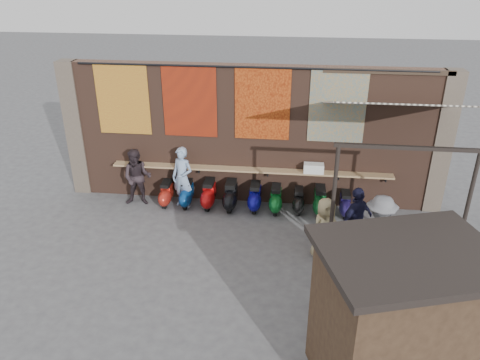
# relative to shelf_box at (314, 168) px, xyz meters

# --- Properties ---
(ground) EXTENTS (70.00, 70.00, 0.00)m
(ground) POSITION_rel_shelf_box_xyz_m (-1.79, -2.30, -1.26)
(ground) COLOR #474749
(ground) RESTS_ON ground
(brick_wall) EXTENTS (10.00, 0.40, 4.00)m
(brick_wall) POSITION_rel_shelf_box_xyz_m (-1.79, 0.40, 0.74)
(brick_wall) COLOR brown
(brick_wall) RESTS_ON ground
(pier_left) EXTENTS (0.50, 0.50, 4.00)m
(pier_left) POSITION_rel_shelf_box_xyz_m (-6.99, 0.40, 0.74)
(pier_left) COLOR #4C4238
(pier_left) RESTS_ON ground
(pier_right) EXTENTS (0.50, 0.50, 4.00)m
(pier_right) POSITION_rel_shelf_box_xyz_m (3.41, 0.40, 0.74)
(pier_right) COLOR #4C4238
(pier_right) RESTS_ON ground
(eating_counter) EXTENTS (8.00, 0.32, 0.05)m
(eating_counter) POSITION_rel_shelf_box_xyz_m (-1.79, 0.03, -0.16)
(eating_counter) COLOR #9E7A51
(eating_counter) RESTS_ON brick_wall
(shelf_box) EXTENTS (0.56, 0.27, 0.26)m
(shelf_box) POSITION_rel_shelf_box_xyz_m (0.00, 0.00, 0.00)
(shelf_box) COLOR white
(shelf_box) RESTS_ON eating_counter
(tapestry_redgold) EXTENTS (1.50, 0.02, 2.00)m
(tapestry_redgold) POSITION_rel_shelf_box_xyz_m (-5.39, 0.18, 1.74)
(tapestry_redgold) COLOR maroon
(tapestry_redgold) RESTS_ON brick_wall
(tapestry_sun) EXTENTS (1.50, 0.02, 2.00)m
(tapestry_sun) POSITION_rel_shelf_box_xyz_m (-3.49, 0.18, 1.74)
(tapestry_sun) COLOR red
(tapestry_sun) RESTS_ON brick_wall
(tapestry_orange) EXTENTS (1.50, 0.02, 2.00)m
(tapestry_orange) POSITION_rel_shelf_box_xyz_m (-1.49, 0.18, 1.74)
(tapestry_orange) COLOR #B14816
(tapestry_orange) RESTS_ON brick_wall
(tapestry_multi) EXTENTS (1.50, 0.02, 2.00)m
(tapestry_multi) POSITION_rel_shelf_box_xyz_m (0.51, 0.18, 1.74)
(tapestry_multi) COLOR #276A8F
(tapestry_multi) RESTS_ON brick_wall
(hang_rail) EXTENTS (9.50, 0.06, 0.06)m
(hang_rail) POSITION_rel_shelf_box_xyz_m (-1.79, 0.17, 2.72)
(hang_rail) COLOR black
(hang_rail) RESTS_ON brick_wall
(scooter_stool_0) EXTENTS (0.33, 0.74, 0.70)m
(scooter_stool_0) POSITION_rel_shelf_box_xyz_m (-4.21, -0.28, -0.91)
(scooter_stool_0) COLOR #A72116
(scooter_stool_0) RESTS_ON ground
(scooter_stool_1) EXTENTS (0.35, 0.77, 0.73)m
(scooter_stool_1) POSITION_rel_shelf_box_xyz_m (-3.60, -0.25, -0.89)
(scooter_stool_1) COLOR navy
(scooter_stool_1) RESTS_ON ground
(scooter_stool_2) EXTENTS (0.38, 0.83, 0.79)m
(scooter_stool_2) POSITION_rel_shelf_box_xyz_m (-2.95, -0.26, -0.86)
(scooter_stool_2) COLOR #A60C0D
(scooter_stool_2) RESTS_ON ground
(scooter_stool_3) EXTENTS (0.38, 0.85, 0.81)m
(scooter_stool_3) POSITION_rel_shelf_box_xyz_m (-2.31, -0.29, -0.85)
(scooter_stool_3) COLOR black
(scooter_stool_3) RESTS_ON ground
(scooter_stool_4) EXTENTS (0.37, 0.81, 0.77)m
(scooter_stool_4) POSITION_rel_shelf_box_xyz_m (-1.61, -0.27, -0.87)
(scooter_stool_4) COLOR #0D0B7B
(scooter_stool_4) RESTS_ON ground
(scooter_stool_5) EXTENTS (0.35, 0.79, 0.75)m
(scooter_stool_5) POSITION_rel_shelf_box_xyz_m (-1.01, -0.30, -0.88)
(scooter_stool_5) COLOR #0C5A20
(scooter_stool_5) RESTS_ON ground
(scooter_stool_6) EXTENTS (0.32, 0.72, 0.68)m
(scooter_stool_6) POSITION_rel_shelf_box_xyz_m (-0.37, -0.26, -0.92)
(scooter_stool_6) COLOR black
(scooter_stool_6) RESTS_ON ground
(scooter_stool_7) EXTENTS (0.37, 0.82, 0.78)m
(scooter_stool_7) POSITION_rel_shelf_box_xyz_m (0.22, -0.32, -0.86)
(scooter_stool_7) COLOR #0E471F
(scooter_stool_7) RESTS_ON ground
(scooter_stool_8) EXTENTS (0.32, 0.71, 0.68)m
(scooter_stool_8) POSITION_rel_shelf_box_xyz_m (0.92, -0.31, -0.92)
(scooter_stool_8) COLOR #1A1243
(scooter_stool_8) RESTS_ON ground
(diner_left) EXTENTS (0.78, 0.65, 1.81)m
(diner_left) POSITION_rel_shelf_box_xyz_m (-3.69, -0.30, -0.35)
(diner_left) COLOR #86A0C3
(diner_left) RESTS_ON ground
(diner_right) EXTENTS (0.88, 0.71, 1.71)m
(diner_right) POSITION_rel_shelf_box_xyz_m (-5.01, -0.33, -0.40)
(diner_right) COLOR #2B2126
(diner_right) RESTS_ON ground
(shopper_navy) EXTENTS (1.05, 0.99, 1.74)m
(shopper_navy) POSITION_rel_shelf_box_xyz_m (0.98, -2.13, -0.38)
(shopper_navy) COLOR black
(shopper_navy) RESTS_ON ground
(shopper_grey) EXTENTS (1.30, 0.87, 1.87)m
(shopper_grey) POSITION_rel_shelf_box_xyz_m (1.40, -2.76, -0.32)
(shopper_grey) COLOR slate
(shopper_grey) RESTS_ON ground
(shopper_tan) EXTENTS (0.91, 0.85, 1.56)m
(shopper_tan) POSITION_rel_shelf_box_xyz_m (0.22, -2.43, -0.48)
(shopper_tan) COLOR #988961
(shopper_tan) RESTS_ON ground
(market_stall) EXTENTS (2.78, 2.39, 2.56)m
(market_stall) POSITION_rel_shelf_box_xyz_m (1.17, -6.09, 0.02)
(market_stall) COLOR black
(market_stall) RESTS_ON ground
(stall_roof) EXTENTS (3.12, 2.72, 0.12)m
(stall_roof) POSITION_rel_shelf_box_xyz_m (1.17, -6.09, 1.36)
(stall_roof) COLOR black
(stall_roof) RESTS_ON market_stall
(stall_sign) EXTENTS (1.16, 0.39, 0.50)m
(stall_sign) POSITION_rel_shelf_box_xyz_m (0.91, -5.22, 0.60)
(stall_sign) COLOR gold
(stall_sign) RESTS_ON market_stall
(stall_shelf) EXTENTS (1.90, 0.67, 0.06)m
(stall_shelf) POSITION_rel_shelf_box_xyz_m (0.91, -5.22, -0.32)
(stall_shelf) COLOR #473321
(stall_shelf) RESTS_ON market_stall
(awning_canvas) EXTENTS (3.20, 3.28, 0.97)m
(awning_canvas) POSITION_rel_shelf_box_xyz_m (1.71, -1.40, 2.29)
(awning_canvas) COLOR beige
(awning_canvas) RESTS_ON brick_wall
(awning_ledger) EXTENTS (3.30, 0.08, 0.12)m
(awning_ledger) POSITION_rel_shelf_box_xyz_m (1.71, 0.19, 2.69)
(awning_ledger) COLOR #33261C
(awning_ledger) RESTS_ON brick_wall
(awning_header) EXTENTS (3.00, 0.08, 0.08)m
(awning_header) POSITION_rel_shelf_box_xyz_m (1.71, -2.90, 1.82)
(awning_header) COLOR black
(awning_header) RESTS_ON awning_post_left
(awning_post_left) EXTENTS (0.09, 0.09, 3.10)m
(awning_post_left) POSITION_rel_shelf_box_xyz_m (0.31, -2.90, 0.29)
(awning_post_left) COLOR black
(awning_post_left) RESTS_ON ground
(awning_post_right) EXTENTS (0.09, 0.09, 3.10)m
(awning_post_right) POSITION_rel_shelf_box_xyz_m (3.11, -2.90, 0.29)
(awning_post_right) COLOR black
(awning_post_right) RESTS_ON ground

